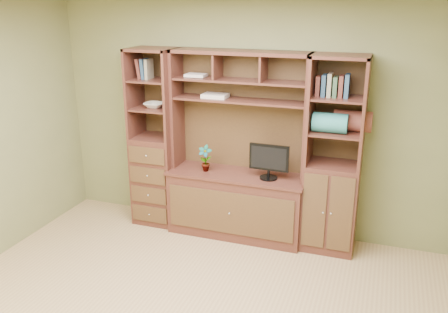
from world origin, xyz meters
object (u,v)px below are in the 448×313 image
at_px(center_hutch, 237,148).
at_px(right_tower, 334,157).
at_px(monitor, 269,155).
at_px(left_tower, 156,138).

distance_m(center_hutch, right_tower, 1.03).
bearing_deg(monitor, left_tower, 178.25).
xyz_separation_m(center_hutch, monitor, (0.37, -0.03, -0.03)).
relative_size(left_tower, monitor, 3.92).
distance_m(right_tower, monitor, 0.66).
xyz_separation_m(left_tower, monitor, (1.37, -0.07, -0.03)).
bearing_deg(right_tower, left_tower, 180.00).
bearing_deg(center_hutch, right_tower, 2.23).
bearing_deg(right_tower, center_hutch, -177.77).
bearing_deg(left_tower, center_hutch, -2.29).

